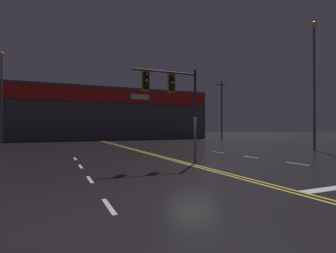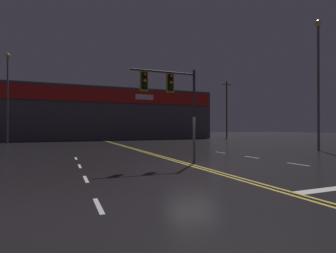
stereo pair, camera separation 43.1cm
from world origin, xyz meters
name	(u,v)px [view 2 (the right image)]	position (x,y,z in m)	size (l,w,h in m)	color
ground_plane	(192,165)	(0.00, 0.00, 0.00)	(200.00, 200.00, 0.00)	black
road_markings	(224,167)	(1.09, -1.30, 0.00)	(15.79, 60.00, 0.01)	gold
traffic_signal_median	(169,91)	(-1.01, 0.59, 3.81)	(3.59, 0.36, 5.04)	#38383D
streetlight_near_left	(8,87)	(-12.31, 25.12, 6.94)	(0.56, 0.56, 11.13)	#59595E
streetlight_far_left	(318,69)	(14.22, 3.94, 6.99)	(0.56, 0.56, 11.20)	#59595E
building_backdrop	(98,114)	(0.00, 36.79, 4.46)	(40.83, 10.23, 8.89)	#4C4C51
utility_pole_row	(96,102)	(-1.16, 30.49, 5.98)	(48.87, 0.26, 12.12)	#4C3828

